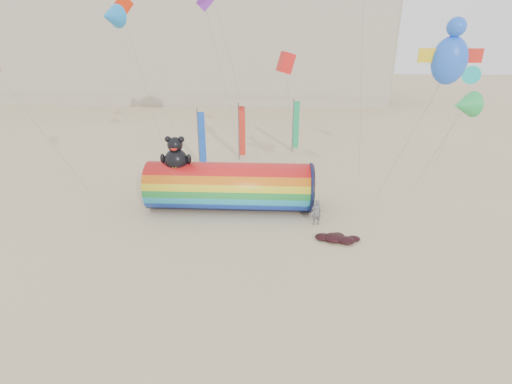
{
  "coord_description": "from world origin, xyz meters",
  "views": [
    {
      "loc": [
        1.56,
        -20.32,
        11.81
      ],
      "look_at": [
        0.5,
        1.5,
        2.4
      ],
      "focal_mm": 28.0,
      "sensor_mm": 36.0,
      "label": 1
    }
  ],
  "objects_px": {
    "windsock_assembly": "(230,185)",
    "kite_handler": "(316,212)",
    "hotel_building": "(190,31)",
    "fabric_bundle": "(337,238)"
  },
  "relations": [
    {
      "from": "kite_handler",
      "to": "hotel_building",
      "type": "bearing_deg",
      "value": -85.0
    },
    {
      "from": "hotel_building",
      "to": "fabric_bundle",
      "type": "relative_size",
      "value": 23.06
    },
    {
      "from": "windsock_assembly",
      "to": "kite_handler",
      "type": "distance_m",
      "value": 6.08
    },
    {
      "from": "windsock_assembly",
      "to": "kite_handler",
      "type": "bearing_deg",
      "value": -20.54
    },
    {
      "from": "kite_handler",
      "to": "windsock_assembly",
      "type": "bearing_deg",
      "value": -35.86
    },
    {
      "from": "hotel_building",
      "to": "fabric_bundle",
      "type": "bearing_deg",
      "value": -69.34
    },
    {
      "from": "hotel_building",
      "to": "windsock_assembly",
      "type": "height_order",
      "value": "hotel_building"
    },
    {
      "from": "hotel_building",
      "to": "kite_handler",
      "type": "xyz_separation_m",
      "value": [
        16.24,
        -43.84,
        -9.47
      ]
    },
    {
      "from": "hotel_building",
      "to": "windsock_assembly",
      "type": "distance_m",
      "value": 43.9
    },
    {
      "from": "hotel_building",
      "to": "kite_handler",
      "type": "bearing_deg",
      "value": -69.68
    }
  ]
}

